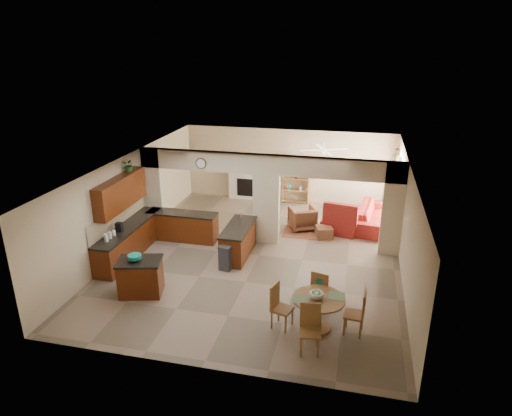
% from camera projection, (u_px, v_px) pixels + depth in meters
% --- Properties ---
extents(floor, '(10.00, 10.00, 0.00)m').
position_uv_depth(floor, '(259.00, 255.00, 13.42)').
color(floor, '#7D6A57').
rests_on(floor, ground).
extents(ceiling, '(10.00, 10.00, 0.00)m').
position_uv_depth(ceiling, '(259.00, 163.00, 12.44)').
color(ceiling, white).
rests_on(ceiling, wall_back).
extents(wall_back, '(8.00, 0.00, 8.00)m').
position_uv_depth(wall_back, '(288.00, 166.00, 17.49)').
color(wall_back, '#C6B591').
rests_on(wall_back, floor).
extents(wall_front, '(8.00, 0.00, 8.00)m').
position_uv_depth(wall_front, '(199.00, 306.00, 8.37)').
color(wall_front, '#C6B591').
rests_on(wall_front, floor).
extents(wall_left, '(0.00, 10.00, 10.00)m').
position_uv_depth(wall_left, '(130.00, 200.00, 13.78)').
color(wall_left, '#C6B591').
rests_on(wall_left, floor).
extents(wall_right, '(0.00, 10.00, 10.00)m').
position_uv_depth(wall_right, '(406.00, 223.00, 12.08)').
color(wall_right, '#C6B591').
rests_on(wall_right, floor).
extents(partition_left_pier, '(0.60, 0.25, 2.80)m').
position_uv_depth(partition_left_pier, '(154.00, 191.00, 14.63)').
color(partition_left_pier, '#C6B591').
rests_on(partition_left_pier, floor).
extents(partition_center_pier, '(0.80, 0.25, 2.20)m').
position_uv_depth(partition_center_pier, '(266.00, 209.00, 13.95)').
color(partition_center_pier, '#C6B591').
rests_on(partition_center_pier, floor).
extents(partition_right_pier, '(0.60, 0.25, 2.80)m').
position_uv_depth(partition_right_pier, '(393.00, 209.00, 13.05)').
color(partition_right_pier, '#C6B591').
rests_on(partition_right_pier, floor).
extents(partition_header, '(8.00, 0.25, 0.60)m').
position_uv_depth(partition_header, '(267.00, 164.00, 13.45)').
color(partition_header, '#C6B591').
rests_on(partition_header, partition_center_pier).
extents(kitchen_counter, '(2.52, 3.29, 1.48)m').
position_uv_depth(kitchen_counter, '(152.00, 234.00, 13.73)').
color(kitchen_counter, '#431907').
rests_on(kitchen_counter, floor).
extents(upper_cabinets, '(0.35, 2.40, 0.90)m').
position_uv_depth(upper_cabinets, '(121.00, 193.00, 12.83)').
color(upper_cabinets, '#431907').
rests_on(upper_cabinets, wall_left).
extents(peninsula, '(0.70, 1.85, 0.91)m').
position_uv_depth(peninsula, '(238.00, 241.00, 13.29)').
color(peninsula, '#431907').
rests_on(peninsula, floor).
extents(wall_clock, '(0.34, 0.03, 0.34)m').
position_uv_depth(wall_clock, '(201.00, 163.00, 13.76)').
color(wall_clock, '#4D2E19').
rests_on(wall_clock, partition_header).
extents(rug, '(1.60, 1.30, 0.01)m').
position_uv_depth(rug, '(308.00, 231.00, 15.08)').
color(rug, brown).
rests_on(rug, floor).
extents(fireplace, '(1.60, 0.35, 1.20)m').
position_uv_depth(fireplace, '(247.00, 184.00, 17.95)').
color(fireplace, white).
rests_on(fireplace, floor).
extents(shelving_unit, '(1.00, 0.32, 1.80)m').
position_uv_depth(shelving_unit, '(296.00, 180.00, 17.43)').
color(shelving_unit, '#8F5E31').
rests_on(shelving_unit, floor).
extents(window_a, '(0.02, 0.90, 1.90)m').
position_uv_depth(window_a, '(399.00, 202.00, 14.25)').
color(window_a, white).
rests_on(window_a, wall_right).
extents(window_b, '(0.02, 0.90, 1.90)m').
position_uv_depth(window_b, '(396.00, 186.00, 15.80)').
color(window_b, white).
rests_on(window_b, wall_right).
extents(glazed_door, '(0.02, 0.70, 2.10)m').
position_uv_depth(glazed_door, '(397.00, 198.00, 15.08)').
color(glazed_door, white).
rests_on(glazed_door, wall_right).
extents(drape_a_left, '(0.10, 0.28, 2.30)m').
position_uv_depth(drape_a_left, '(399.00, 208.00, 13.71)').
color(drape_a_left, '#42251A').
rests_on(drape_a_left, wall_right).
extents(drape_a_right, '(0.10, 0.28, 2.30)m').
position_uv_depth(drape_a_right, '(397.00, 196.00, 14.81)').
color(drape_a_right, '#42251A').
rests_on(drape_a_right, wall_right).
extents(drape_b_left, '(0.10, 0.28, 2.30)m').
position_uv_depth(drape_b_left, '(396.00, 191.00, 15.26)').
color(drape_b_left, '#42251A').
rests_on(drape_b_left, wall_right).
extents(drape_b_right, '(0.10, 0.28, 2.30)m').
position_uv_depth(drape_b_right, '(394.00, 181.00, 16.36)').
color(drape_b_right, '#42251A').
rests_on(drape_b_right, wall_right).
extents(ceiling_fan, '(1.00, 1.00, 0.10)m').
position_uv_depth(ceiling_fan, '(324.00, 150.00, 14.94)').
color(ceiling_fan, white).
rests_on(ceiling_fan, ceiling).
extents(kitchen_island, '(1.21, 0.99, 0.92)m').
position_uv_depth(kitchen_island, '(141.00, 277.00, 11.28)').
color(kitchen_island, '#431907').
rests_on(kitchen_island, floor).
extents(teal_bowl, '(0.34, 0.34, 0.16)m').
position_uv_depth(teal_bowl, '(135.00, 258.00, 11.07)').
color(teal_bowl, '#138677').
rests_on(teal_bowl, kitchen_island).
extents(trash_can, '(0.35, 0.31, 0.66)m').
position_uv_depth(trash_can, '(225.00, 259.00, 12.49)').
color(trash_can, '#2F2F31').
rests_on(trash_can, floor).
extents(dining_table, '(1.15, 1.15, 0.79)m').
position_uv_depth(dining_table, '(318.00, 309.00, 9.86)').
color(dining_table, '#8F5E31').
rests_on(dining_table, floor).
extents(fruit_bowl, '(0.30, 0.30, 0.16)m').
position_uv_depth(fruit_bowl, '(316.00, 295.00, 9.72)').
color(fruit_bowl, '#5FB627').
rests_on(fruit_bowl, dining_table).
extents(sofa, '(2.59, 1.26, 0.73)m').
position_uv_depth(sofa, '(374.00, 216.00, 15.37)').
color(sofa, maroon).
rests_on(sofa, floor).
extents(chaise, '(1.26, 1.10, 0.44)m').
position_uv_depth(chaise, '(340.00, 226.00, 14.98)').
color(chaise, maroon).
rests_on(chaise, floor).
extents(armchair, '(1.08, 1.09, 0.75)m').
position_uv_depth(armchair, '(302.00, 218.00, 15.17)').
color(armchair, maroon).
rests_on(armchair, floor).
extents(ottoman, '(0.62, 0.62, 0.36)m').
position_uv_depth(ottoman, '(324.00, 232.00, 14.57)').
color(ottoman, maroon).
rests_on(ottoman, floor).
extents(plant, '(0.36, 0.32, 0.38)m').
position_uv_depth(plant, '(129.00, 165.00, 13.16)').
color(plant, '#155016').
rests_on(plant, upper_cabinets).
extents(chair_north, '(0.51, 0.51, 1.02)m').
position_uv_depth(chair_north, '(321.00, 289.00, 10.55)').
color(chair_north, '#8F5E31').
rests_on(chair_north, floor).
extents(chair_east, '(0.46, 0.46, 1.02)m').
position_uv_depth(chair_east, '(358.00, 311.00, 9.70)').
color(chair_east, '#8F5E31').
rests_on(chair_east, floor).
extents(chair_south, '(0.48, 0.48, 1.02)m').
position_uv_depth(chair_south, '(310.00, 326.00, 9.21)').
color(chair_south, '#8F5E31').
rests_on(chair_south, floor).
extents(chair_west, '(0.52, 0.52, 1.02)m').
position_uv_depth(chair_west, '(279.00, 304.00, 9.96)').
color(chair_west, '#8F5E31').
rests_on(chair_west, floor).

